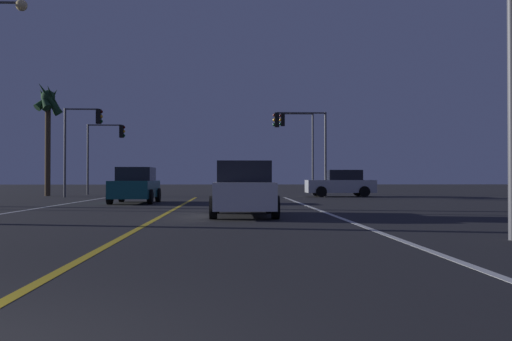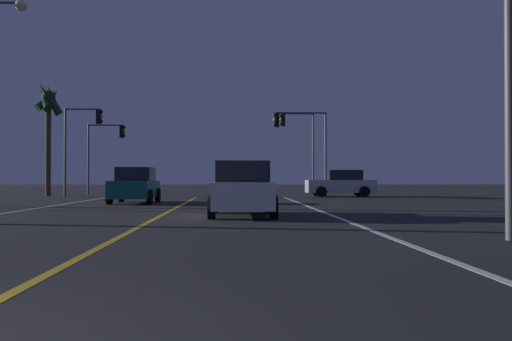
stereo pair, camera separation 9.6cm
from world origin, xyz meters
TOP-DOWN VIEW (x-y plane):
  - lane_edge_right at (5.41, 12.56)m, footprint 0.16×37.12m
  - lane_center_divider at (0.00, 12.56)m, footprint 0.16×37.12m
  - car_oncoming at (-2.38, 23.56)m, footprint 2.02×4.30m
  - car_crossing_side at (9.15, 32.17)m, footprint 4.30×2.02m
  - car_lead_same_lane at (2.55, 14.25)m, footprint 2.02×4.30m
  - traffic_light_near_right at (6.45, 31.62)m, footprint 3.39×0.36m
  - traffic_light_near_left at (-6.99, 31.62)m, footprint 2.37×0.36m
  - traffic_light_far_right at (6.96, 37.12)m, footprint 2.52×0.36m
  - traffic_light_far_left at (-6.77, 37.12)m, footprint 2.71×0.36m
  - palm_tree_left_far at (-9.96, 34.38)m, footprint 2.05×2.17m

SIDE VIEW (x-z plane):
  - lane_edge_right at x=5.41m, z-range 0.00..0.01m
  - lane_center_divider at x=0.00m, z-range 0.00..0.01m
  - car_oncoming at x=-2.38m, z-range -0.03..1.67m
  - car_crossing_side at x=9.15m, z-range -0.03..1.67m
  - car_lead_same_lane at x=2.55m, z-range -0.03..1.67m
  - traffic_light_far_left at x=-6.77m, z-range 1.22..6.24m
  - traffic_light_near_right at x=6.45m, z-range 1.31..6.63m
  - traffic_light_near_left at x=-6.99m, z-range 1.29..6.77m
  - traffic_light_far_right at x=6.96m, z-range 1.37..7.27m
  - palm_tree_left_far at x=-9.96m, z-range 2.08..9.66m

